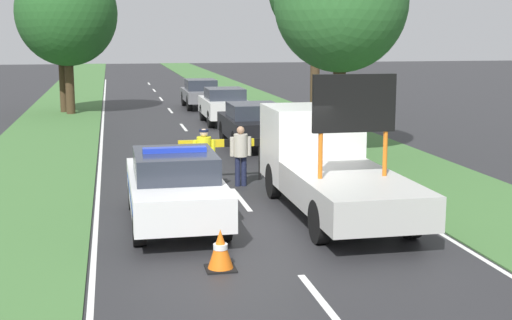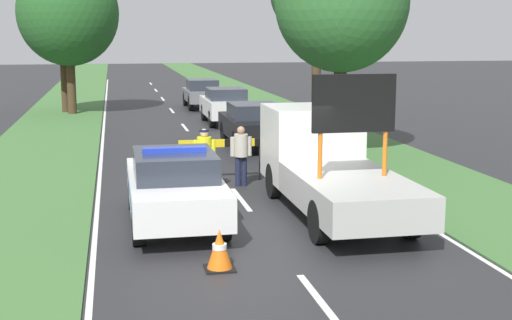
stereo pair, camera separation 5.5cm
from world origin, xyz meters
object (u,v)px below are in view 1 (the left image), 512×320
(police_car, at_px, (175,186))
(roadside_tree_near_left, at_px, (341,2))
(roadside_tree_mid_left, at_px, (60,23))
(roadside_tree_mid_right, at_px, (66,13))
(queued_car_suv_grey, at_px, (201,93))
(traffic_cone_near_police, at_px, (198,170))
(traffic_cone_near_truck, at_px, (167,171))
(police_officer, at_px, (204,154))
(road_barrier, at_px, (224,147))
(queued_car_van_white, at_px, (224,105))
(work_truck, at_px, (327,163))
(traffic_cone_behind_barrier, at_px, (189,162))
(pedestrian_civilian, at_px, (241,151))
(traffic_cone_centre_front, at_px, (220,250))
(queued_car_sedan_black, at_px, (253,124))

(police_car, height_order, roadside_tree_near_left, roadside_tree_near_left)
(roadside_tree_mid_left, distance_m, roadside_tree_mid_right, 1.04)
(queued_car_suv_grey, bearing_deg, traffic_cone_near_police, 82.65)
(queued_car_suv_grey, xyz_separation_m, roadside_tree_mid_right, (-6.54, -1.65, 4.01))
(traffic_cone_near_truck, relative_size, queued_car_suv_grey, 0.17)
(police_officer, bearing_deg, road_barrier, -110.53)
(police_officer, distance_m, queued_car_suv_grey, 20.03)
(police_officer, relative_size, roadside_tree_mid_left, 0.26)
(queued_car_van_white, xyz_separation_m, roadside_tree_near_left, (2.20, -9.06, 4.00))
(traffic_cone_near_truck, bearing_deg, traffic_cone_near_police, 8.66)
(work_truck, bearing_deg, traffic_cone_near_police, -56.00)
(work_truck, height_order, roadside_tree_mid_right, roadside_tree_mid_right)
(traffic_cone_near_police, height_order, traffic_cone_behind_barrier, traffic_cone_near_police)
(pedestrian_civilian, height_order, roadside_tree_near_left, roadside_tree_near_left)
(pedestrian_civilian, xyz_separation_m, roadside_tree_mid_right, (-5.13, 17.83, 3.90))
(police_car, relative_size, pedestrian_civilian, 2.99)
(traffic_cone_behind_barrier, xyz_separation_m, roadside_tree_mid_left, (-4.38, 16.64, 4.06))
(roadside_tree_mid_right, bearing_deg, queued_car_suv_grey, 14.18)
(traffic_cone_near_police, bearing_deg, roadside_tree_mid_right, 103.44)
(work_truck, distance_m, roadside_tree_mid_right, 21.96)
(police_car, relative_size, traffic_cone_near_truck, 6.35)
(queued_car_van_white, height_order, roadside_tree_near_left, roadside_tree_near_left)
(road_barrier, relative_size, traffic_cone_centre_front, 3.51)
(traffic_cone_behind_barrier, bearing_deg, queued_car_suv_grey, 81.80)
(work_truck, xyz_separation_m, queued_car_van_white, (0.16, 15.51, -0.24))
(traffic_cone_behind_barrier, bearing_deg, roadside_tree_mid_right, 104.32)
(work_truck, relative_size, roadside_tree_mid_left, 1.00)
(queued_car_sedan_black, relative_size, roadside_tree_near_left, 0.60)
(traffic_cone_behind_barrier, height_order, queued_car_suv_grey, queued_car_suv_grey)
(work_truck, xyz_separation_m, traffic_cone_behind_barrier, (-2.54, 4.84, -0.76))
(road_barrier, bearing_deg, roadside_tree_near_left, 38.18)
(police_car, height_order, traffic_cone_behind_barrier, police_car)
(traffic_cone_centre_front, bearing_deg, police_car, 98.88)
(traffic_cone_behind_barrier, height_order, queued_car_van_white, queued_car_van_white)
(work_truck, relative_size, pedestrian_civilian, 3.92)
(traffic_cone_behind_barrier, xyz_separation_m, queued_car_sedan_black, (2.64, 4.04, 0.51))
(traffic_cone_near_police, distance_m, traffic_cone_behind_barrier, 1.41)
(police_officer, bearing_deg, traffic_cone_near_truck, -36.44)
(traffic_cone_near_police, height_order, roadside_tree_mid_left, roadside_tree_mid_left)
(queued_car_sedan_black, distance_m, queued_car_suv_grey, 13.38)
(traffic_cone_behind_barrier, height_order, roadside_tree_mid_right, roadside_tree_mid_right)
(police_car, bearing_deg, queued_car_van_white, 72.27)
(police_car, height_order, road_barrier, police_car)
(traffic_cone_centre_front, relative_size, queued_car_van_white, 0.17)
(traffic_cone_near_truck, bearing_deg, roadside_tree_near_left, 29.18)
(queued_car_suv_grey, bearing_deg, traffic_cone_near_truck, 80.28)
(road_barrier, height_order, pedestrian_civilian, pedestrian_civilian)
(traffic_cone_near_truck, height_order, roadside_tree_near_left, roadside_tree_near_left)
(queued_car_van_white, xyz_separation_m, roadside_tree_mid_right, (-6.73, 5.10, 3.99))
(traffic_cone_centre_front, height_order, queued_car_sedan_black, queued_car_sedan_black)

